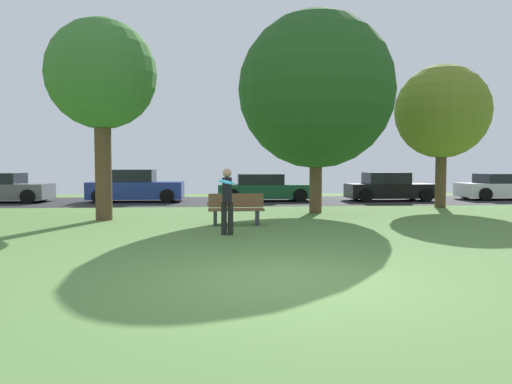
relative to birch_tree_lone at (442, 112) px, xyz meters
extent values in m
plane|color=#5B8442|center=(-8.03, -11.88, -3.88)|extent=(44.00, 44.00, 0.00)
cube|color=#28282B|center=(-8.03, 4.12, -3.88)|extent=(44.00, 6.40, 0.01)
cylinder|color=brown|center=(0.00, 0.00, -2.59)|extent=(0.43, 0.43, 2.58)
sphere|color=olive|center=(0.00, 0.00, 0.02)|extent=(3.77, 3.77, 3.77)
cylinder|color=brown|center=(-5.54, -1.83, -2.56)|extent=(0.45, 0.45, 2.63)
sphere|color=#23511E|center=(-5.54, -1.83, 0.53)|extent=(5.59, 5.59, 5.59)
cylinder|color=brown|center=(-12.64, -3.61, -2.10)|extent=(0.51, 0.51, 3.56)
sphere|color=#38702D|center=(-12.64, -3.61, 0.67)|extent=(3.39, 3.39, 3.39)
cylinder|color=black|center=(-8.89, -7.14, -3.47)|extent=(0.14, 0.14, 0.81)
cylinder|color=black|center=(-8.73, -7.15, -3.47)|extent=(0.14, 0.14, 0.81)
cube|color=black|center=(-8.81, -7.14, -2.76)|extent=(0.24, 0.33, 0.61)
sphere|color=tan|center=(-8.81, -7.14, -2.35)|extent=(0.22, 0.22, 0.22)
cylinder|color=#2DB2E0|center=(-8.87, -10.69, -2.45)|extent=(0.35, 0.35, 0.08)
cube|color=slate|center=(-19.04, 4.12, -3.37)|extent=(4.08, 1.88, 0.71)
cylinder|color=black|center=(-17.61, 5.06, -3.56)|extent=(0.64, 0.22, 0.64)
cylinder|color=black|center=(-17.61, 3.18, -3.56)|extent=(0.64, 0.22, 0.64)
cube|color=#233893|center=(-12.94, 4.04, -3.33)|extent=(4.35, 1.89, 0.80)
cube|color=black|center=(-13.16, 4.04, -2.64)|extent=(2.09, 1.66, 0.58)
cylinder|color=black|center=(-11.42, 4.98, -3.56)|extent=(0.64, 0.22, 0.64)
cylinder|color=black|center=(-11.42, 3.10, -3.56)|extent=(0.64, 0.22, 0.64)
cylinder|color=black|center=(-14.46, 4.98, -3.56)|extent=(0.64, 0.22, 0.64)
cylinder|color=black|center=(-14.46, 3.10, -3.56)|extent=(0.64, 0.22, 0.64)
cube|color=#195633|center=(-6.84, 4.08, -3.40)|extent=(4.51, 1.84, 0.66)
cube|color=black|center=(-7.07, 4.08, -2.83)|extent=(2.16, 1.62, 0.50)
cylinder|color=black|center=(-5.26, 5.00, -3.56)|extent=(0.64, 0.22, 0.64)
cylinder|color=black|center=(-5.26, 3.16, -3.56)|extent=(0.64, 0.22, 0.64)
cylinder|color=black|center=(-8.42, 5.00, -3.56)|extent=(0.64, 0.22, 0.64)
cylinder|color=black|center=(-8.42, 3.16, -3.56)|extent=(0.64, 0.22, 0.64)
cube|color=black|center=(-0.74, 3.78, -3.39)|extent=(4.16, 1.73, 0.68)
cube|color=black|center=(-0.95, 3.78, -2.78)|extent=(2.00, 1.52, 0.54)
cylinder|color=black|center=(0.71, 4.64, -3.56)|extent=(0.64, 0.22, 0.64)
cylinder|color=black|center=(0.71, 2.91, -3.56)|extent=(0.64, 0.22, 0.64)
cylinder|color=black|center=(-2.20, 4.64, -3.56)|extent=(0.64, 0.22, 0.64)
cylinder|color=black|center=(-2.20, 2.91, -3.56)|extent=(0.64, 0.22, 0.64)
cube|color=white|center=(5.35, 4.19, -3.39)|extent=(4.50, 1.88, 0.68)
cube|color=black|center=(5.13, 4.19, -2.82)|extent=(2.16, 1.66, 0.47)
cylinder|color=black|center=(3.78, 5.13, -3.56)|extent=(0.64, 0.22, 0.64)
cylinder|color=black|center=(3.78, 3.25, -3.56)|extent=(0.64, 0.22, 0.64)
cube|color=brown|center=(-8.52, -5.25, -3.43)|extent=(1.60, 0.44, 0.06)
cube|color=brown|center=(-8.52, -5.05, -3.18)|extent=(1.60, 0.06, 0.40)
cube|color=#333338|center=(-7.92, -5.25, -3.65)|extent=(0.10, 0.40, 0.45)
cube|color=#333338|center=(-9.12, -5.25, -3.65)|extent=(0.10, 0.40, 0.45)
camera|label=1|loc=(-8.97, -18.93, -2.16)|focal=33.62mm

